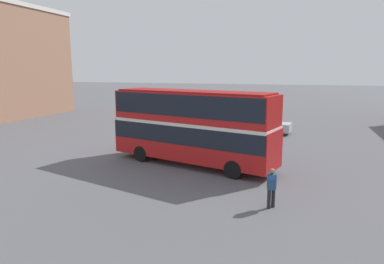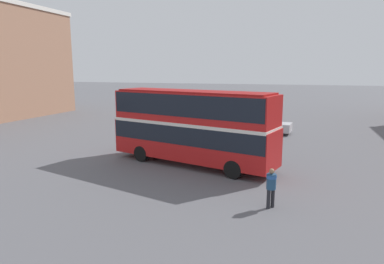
{
  "view_description": "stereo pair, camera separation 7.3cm",
  "coord_description": "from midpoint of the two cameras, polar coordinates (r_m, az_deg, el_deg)",
  "views": [
    {
      "loc": [
        6.39,
        -20.73,
        5.96
      ],
      "look_at": [
        0.01,
        -0.73,
        2.11
      ],
      "focal_mm": 32.0,
      "sensor_mm": 36.0,
      "label": 1
    },
    {
      "loc": [
        6.46,
        -20.71,
        5.96
      ],
      "look_at": [
        0.01,
        -0.73,
        2.11
      ],
      "focal_mm": 32.0,
      "sensor_mm": 36.0,
      "label": 2
    }
  ],
  "objects": [
    {
      "name": "ground_plane",
      "position": [
        22.5,
        0.63,
        -4.96
      ],
      "size": [
        240.0,
        240.0,
        0.0
      ],
      "primitive_type": "plane",
      "color": "#5B5B60"
    },
    {
      "name": "double_decker_bus",
      "position": [
        21.24,
        0.1,
        1.54
      ],
      "size": [
        11.03,
        5.23,
        4.68
      ],
      "rotation": [
        0.0,
        0.0,
        -0.26
      ],
      "color": "red",
      "rests_on": "ground_plane"
    },
    {
      "name": "pedestrian_foreground",
      "position": [
        15.32,
        13.2,
        -8.43
      ],
      "size": [
        0.61,
        0.61,
        1.78
      ],
      "rotation": [
        0.0,
        0.0,
        2.48
      ],
      "color": "#232328",
      "rests_on": "ground_plane"
    },
    {
      "name": "parked_car_kerb_near",
      "position": [
        33.07,
        12.26,
        1.19
      ],
      "size": [
        4.72,
        2.34,
        1.59
      ],
      "rotation": [
        0.0,
        0.0,
        -0.1
      ],
      "color": "silver",
      "rests_on": "ground_plane"
    }
  ]
}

